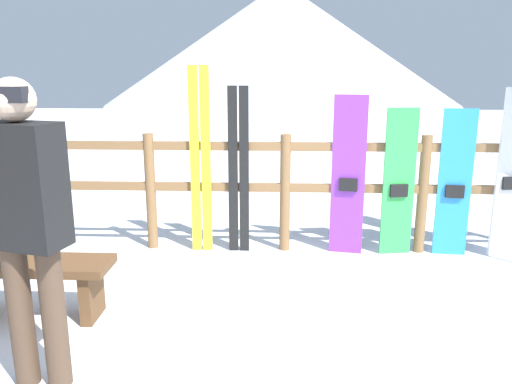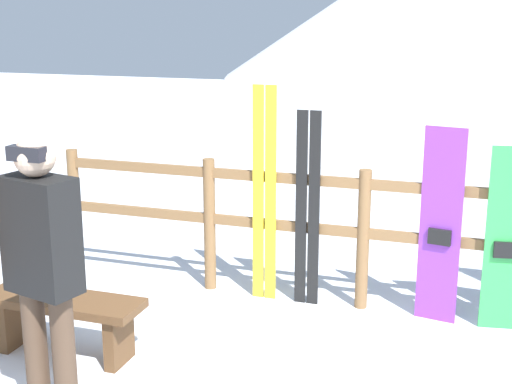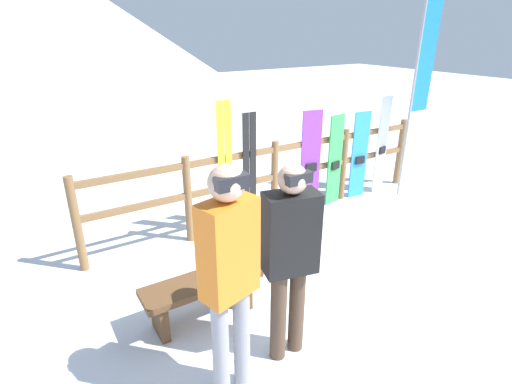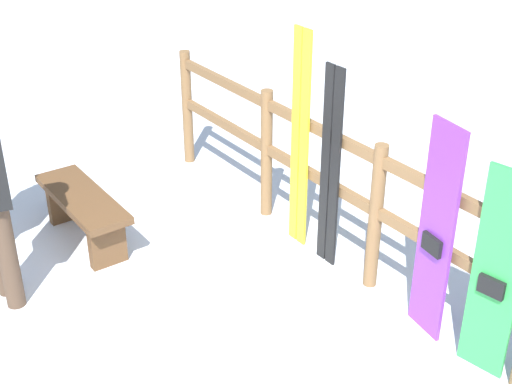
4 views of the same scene
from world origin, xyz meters
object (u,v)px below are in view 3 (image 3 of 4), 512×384
(ski_pair_black, at_px, (250,172))
(rental_flag, at_px, (420,77))
(person_black, at_px, (290,251))
(snowboard_purple, at_px, (310,162))
(snowboard_green, at_px, (335,161))
(bench, at_px, (202,290))
(snowboard_white, at_px, (382,145))
(snowboard_blue, at_px, (359,156))
(ski_pair_yellow, at_px, (225,170))
(person_orange, at_px, (229,268))

(ski_pair_black, relative_size, rental_flag, 0.54)
(rental_flag, bearing_deg, person_black, -153.55)
(snowboard_purple, distance_m, snowboard_green, 0.48)
(bench, bearing_deg, ski_pair_black, 46.16)
(person_black, distance_m, snowboard_white, 4.08)
(snowboard_blue, bearing_deg, snowboard_purple, 179.99)
(ski_pair_yellow, bearing_deg, ski_pair_black, 0.00)
(ski_pair_yellow, distance_m, rental_flag, 3.32)
(ski_pair_yellow, bearing_deg, snowboard_blue, -0.08)
(person_black, xyz_separation_m, snowboard_purple, (1.97, 2.18, -0.24))
(snowboard_blue, xyz_separation_m, rental_flag, (0.77, -0.32, 1.19))
(person_orange, bearing_deg, snowboard_green, 36.95)
(person_black, distance_m, snowboard_purple, 2.94)
(snowboard_white, xyz_separation_m, rental_flag, (0.27, -0.32, 1.10))
(person_orange, bearing_deg, person_black, 9.07)
(snowboard_green, height_order, snowboard_white, snowboard_white)
(snowboard_blue, bearing_deg, ski_pair_black, 179.90)
(person_black, height_order, snowboard_green, person_black)
(bench, relative_size, ski_pair_yellow, 0.63)
(snowboard_purple, bearing_deg, rental_flag, -10.41)
(snowboard_white, height_order, rental_flag, rental_flag)
(snowboard_purple, bearing_deg, snowboard_green, -0.01)
(person_orange, distance_m, ski_pair_black, 2.74)
(person_orange, relative_size, rental_flag, 0.61)
(person_black, bearing_deg, snowboard_green, 41.71)
(snowboard_green, relative_size, rental_flag, 0.47)
(ski_pair_yellow, height_order, snowboard_blue, ski_pair_yellow)
(bench, height_order, rental_flag, rental_flag)
(person_orange, height_order, snowboard_green, person_orange)
(bench, bearing_deg, person_black, -61.23)
(ski_pair_black, relative_size, snowboard_white, 1.01)
(ski_pair_yellow, distance_m, ski_pair_black, 0.37)
(bench, xyz_separation_m, snowboard_white, (3.87, 1.41, 0.48))
(snowboard_white, bearing_deg, snowboard_green, -179.99)
(bench, bearing_deg, ski_pair_yellow, 54.83)
(ski_pair_yellow, relative_size, snowboard_blue, 1.28)
(ski_pair_black, bearing_deg, rental_flag, -6.67)
(bench, height_order, snowboard_green, snowboard_green)
(bench, distance_m, ski_pair_black, 2.02)
(ski_pair_yellow, bearing_deg, rental_flag, -5.91)
(person_black, bearing_deg, snowboard_purple, 47.88)
(snowboard_green, height_order, rental_flag, rental_flag)
(person_black, distance_m, snowboard_blue, 3.68)
(person_orange, relative_size, snowboard_blue, 1.31)
(ski_pair_black, height_order, rental_flag, rental_flag)
(bench, bearing_deg, snowboard_blue, 22.65)
(snowboard_green, bearing_deg, person_black, -138.29)
(snowboard_purple, relative_size, rental_flag, 0.51)
(snowboard_green, bearing_deg, snowboard_white, 0.01)
(bench, relative_size, rental_flag, 0.38)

